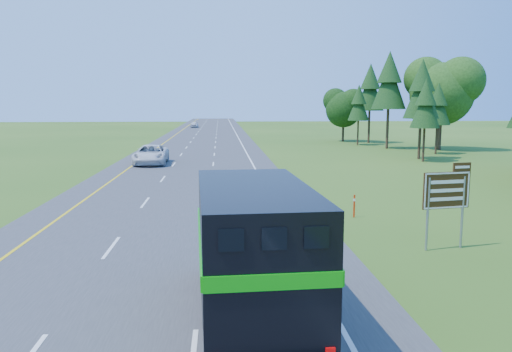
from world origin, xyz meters
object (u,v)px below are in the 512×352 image
at_px(horse_truck, 251,248).
at_px(exit_sign, 447,194).
at_px(white_suv, 151,154).
at_px(far_car, 194,124).

bearing_deg(horse_truck, exit_sign, 34.29).
relative_size(white_suv, far_car, 1.54).
relative_size(horse_truck, white_suv, 1.32).
xyz_separation_m(far_car, exit_sign, (14.72, -99.83, 1.46)).
height_order(far_car, exit_sign, exit_sign).
bearing_deg(far_car, white_suv, -86.89).
bearing_deg(exit_sign, horse_truck, -152.33).
bearing_deg(white_suv, exit_sign, -63.58).
bearing_deg(white_suv, far_car, 88.13).
bearing_deg(white_suv, horse_truck, -79.75).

